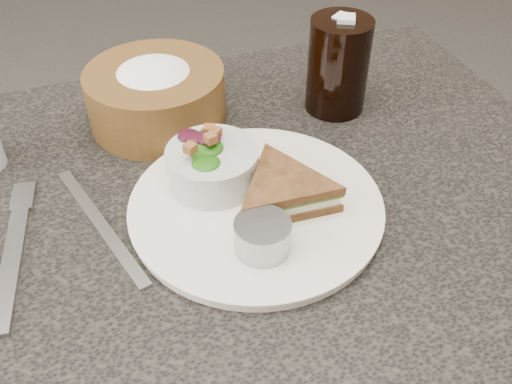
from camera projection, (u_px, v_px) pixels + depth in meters
The scene contains 10 objects.
dining_table at pixel (218, 373), 0.94m from camera, with size 1.00×0.70×0.75m, color black.
dinner_plate at pixel (256, 207), 0.68m from camera, with size 0.30×0.30×0.01m, color silver.
sandwich at pixel (284, 191), 0.66m from camera, with size 0.14×0.14×0.04m, color brown, non-canonical shape.
salad_bowl at pixel (212, 160), 0.68m from camera, with size 0.11×0.11×0.06m, color #AFB7B4, non-canonical shape.
dressing_ramekin at pixel (263, 236), 0.61m from camera, with size 0.06×0.06×0.04m, color #979899.
orange_wedge at pixel (264, 166), 0.70m from camera, with size 0.06×0.06×0.03m, color orange.
fork at pixel (12, 258), 0.62m from camera, with size 0.02×0.20×0.01m, color #ACAFB6.
knife at pixel (101, 225), 0.66m from camera, with size 0.01×0.23×0.00m, color #B2B4B6.
bread_basket at pixel (155, 88), 0.79m from camera, with size 0.19×0.19×0.11m, color brown, non-canonical shape.
cola_glass at pixel (338, 62), 0.80m from camera, with size 0.09×0.09×0.15m, color black, non-canonical shape.
Camera 1 is at (-0.10, -0.50, 1.22)m, focal length 40.00 mm.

